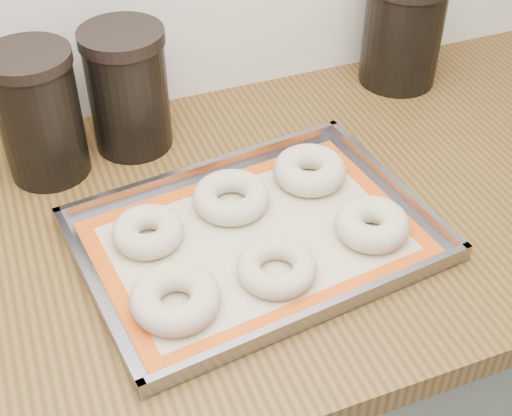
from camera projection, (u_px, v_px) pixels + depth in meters
name	position (u px, v px, depth m)	size (l,w,h in m)	color
cabinet	(259.00, 399.00, 1.32)	(3.00, 0.65, 0.86)	slate
countertop	(260.00, 219.00, 1.03)	(3.06, 0.68, 0.04)	brown
baking_tray	(256.00, 238.00, 0.96)	(0.50, 0.38, 0.03)	gray
baking_mat	(256.00, 239.00, 0.96)	(0.45, 0.34, 0.00)	#C6B793
bagel_front_left	(175.00, 298.00, 0.86)	(0.11, 0.11, 0.04)	beige
bagel_front_mid	(277.00, 267.00, 0.90)	(0.10, 0.10, 0.03)	beige
bagel_front_right	(372.00, 224.00, 0.96)	(0.10, 0.10, 0.04)	beige
bagel_back_left	(148.00, 232.00, 0.95)	(0.10, 0.10, 0.03)	beige
bagel_back_mid	(231.00, 197.00, 1.00)	(0.11, 0.11, 0.03)	beige
bagel_back_right	(310.00, 170.00, 1.05)	(0.11, 0.11, 0.04)	beige
canister_left	(39.00, 114.00, 1.02)	(0.12, 0.12, 0.20)	black
canister_mid	(128.00, 89.00, 1.08)	(0.13, 0.13, 0.20)	black
canister_right	(403.00, 30.00, 1.23)	(0.14, 0.14, 0.19)	black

